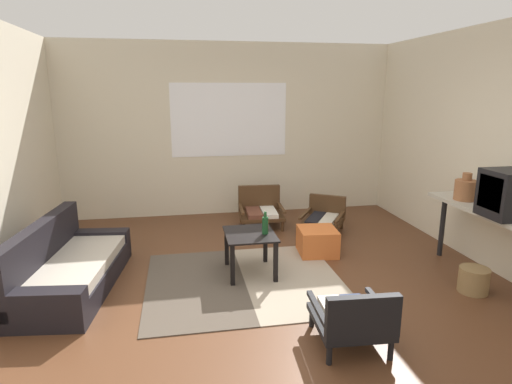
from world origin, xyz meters
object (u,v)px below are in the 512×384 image
object	(u,v)px
couch	(68,269)
ottoman_orange	(317,241)
wicker_basket	(474,280)
coffee_table	(250,242)
crt_television	(512,194)
armchair_by_window	(261,208)
clay_vase	(466,189)
glass_bottle	(265,225)
console_shelf	(492,219)
armchair_corner	(324,217)
armchair_striped_foreground	(353,318)

from	to	relation	value
couch	ottoman_orange	bearing A→B (deg)	9.22
wicker_basket	coffee_table	bearing A→B (deg)	158.57
coffee_table	crt_television	bearing A→B (deg)	-20.57
armchair_by_window	clay_vase	xyz separation A→B (m)	(1.94, -1.91, 0.65)
coffee_table	clay_vase	bearing A→B (deg)	-5.53
ottoman_orange	wicker_basket	bearing A→B (deg)	-46.02
crt_television	glass_bottle	world-z (taller)	crt_television
console_shelf	crt_television	distance (m)	0.38
ottoman_orange	crt_television	size ratio (longest dim) A/B	0.92
armchair_corner	ottoman_orange	xyz separation A→B (m)	(-0.36, -0.82, -0.05)
armchair_corner	armchair_by_window	bearing A→B (deg)	152.21
armchair_striped_foreground	ottoman_orange	size ratio (longest dim) A/B	1.40
armchair_corner	console_shelf	bearing A→B (deg)	-60.02
couch	glass_bottle	world-z (taller)	glass_bottle
ottoman_orange	console_shelf	bearing A→B (deg)	-36.77
clay_vase	crt_television	bearing A→B (deg)	-90.27
armchair_corner	couch	bearing A→B (deg)	-158.07
armchair_striped_foreground	crt_television	bearing A→B (deg)	18.69
armchair_striped_foreground	ottoman_orange	distance (m)	1.97
console_shelf	glass_bottle	size ratio (longest dim) A/B	6.86
couch	console_shelf	xyz separation A→B (m)	(4.26, -0.64, 0.49)
wicker_basket	couch	bearing A→B (deg)	168.60
ottoman_orange	console_shelf	size ratio (longest dim) A/B	0.27
coffee_table	armchair_corner	bearing A→B (deg)	44.19
armchair_corner	console_shelf	world-z (taller)	console_shelf
coffee_table	armchair_corner	world-z (taller)	armchair_corner
armchair_striped_foreground	coffee_table	bearing A→B (deg)	110.32
glass_bottle	armchair_corner	bearing A→B (deg)	49.05
coffee_table	armchair_striped_foreground	size ratio (longest dim) A/B	0.97
ottoman_orange	coffee_table	bearing A→B (deg)	-155.10
clay_vase	wicker_basket	world-z (taller)	clay_vase
ottoman_orange	wicker_basket	size ratio (longest dim) A/B	1.57
coffee_table	clay_vase	distance (m)	2.45
armchair_by_window	ottoman_orange	world-z (taller)	armchair_by_window
coffee_table	console_shelf	distance (m)	2.50
armchair_by_window	crt_television	world-z (taller)	crt_television
couch	crt_television	bearing A→B (deg)	-11.48
couch	glass_bottle	xyz separation A→B (m)	(2.03, -0.02, 0.35)
console_shelf	crt_television	size ratio (longest dim) A/B	3.39
glass_bottle	crt_television	bearing A→B (deg)	-20.88
couch	glass_bottle	size ratio (longest dim) A/B	7.37
glass_bottle	wicker_basket	distance (m)	2.17
armchair_corner	glass_bottle	world-z (taller)	glass_bottle
crt_television	coffee_table	bearing A→B (deg)	159.43
ottoman_orange	armchair_striped_foreground	bearing A→B (deg)	-100.42
ottoman_orange	crt_television	bearing A→B (deg)	-41.97
armchair_by_window	wicker_basket	bearing A→B (deg)	-56.15
coffee_table	console_shelf	world-z (taller)	console_shelf
coffee_table	armchair_striped_foreground	distance (m)	1.61
armchair_corner	ottoman_orange	world-z (taller)	armchair_corner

